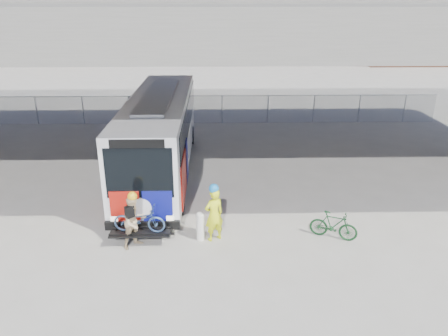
{
  "coord_description": "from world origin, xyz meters",
  "views": [
    {
      "loc": [
        0.49,
        -15.83,
        7.73
      ],
      "look_at": [
        0.85,
        -0.21,
        1.6
      ],
      "focal_mm": 35.0,
      "sensor_mm": 36.0,
      "label": 1
    }
  ],
  "objects_px": {
    "bike_parked": "(334,225)",
    "bus": "(160,129)",
    "cyclist_hivis": "(214,213)",
    "cyclist_tan": "(134,221)",
    "bollard": "(200,225)"
  },
  "relations": [
    {
      "from": "bus",
      "to": "bollard",
      "type": "xyz_separation_m",
      "value": [
        1.99,
        -6.32,
        -1.55
      ]
    },
    {
      "from": "bollard",
      "to": "cyclist_hivis",
      "type": "distance_m",
      "value": 0.64
    },
    {
      "from": "bus",
      "to": "cyclist_tan",
      "type": "height_order",
      "value": "bus"
    },
    {
      "from": "cyclist_tan",
      "to": "bike_parked",
      "type": "distance_m",
      "value": 6.69
    },
    {
      "from": "bus",
      "to": "bollard",
      "type": "height_order",
      "value": "bus"
    },
    {
      "from": "cyclist_hivis",
      "to": "bike_parked",
      "type": "relative_size",
      "value": 1.27
    },
    {
      "from": "cyclist_hivis",
      "to": "bike_parked",
      "type": "xyz_separation_m",
      "value": [
        4.07,
        0.0,
        -0.51
      ]
    },
    {
      "from": "bollard",
      "to": "bike_parked",
      "type": "xyz_separation_m",
      "value": [
        4.54,
        0.0,
        -0.07
      ]
    },
    {
      "from": "cyclist_tan",
      "to": "bike_parked",
      "type": "height_order",
      "value": "cyclist_tan"
    },
    {
      "from": "bike_parked",
      "to": "bus",
      "type": "bearing_deg",
      "value": 69.84
    },
    {
      "from": "bus",
      "to": "bollard",
      "type": "distance_m",
      "value": 6.81
    },
    {
      "from": "cyclist_tan",
      "to": "bike_parked",
      "type": "xyz_separation_m",
      "value": [
        6.67,
        0.36,
        -0.44
      ]
    },
    {
      "from": "bus",
      "to": "cyclist_tan",
      "type": "bearing_deg",
      "value": -91.25
    },
    {
      "from": "cyclist_hivis",
      "to": "cyclist_tan",
      "type": "bearing_deg",
      "value": -21.93
    },
    {
      "from": "cyclist_hivis",
      "to": "bike_parked",
      "type": "bearing_deg",
      "value": 150.25
    }
  ]
}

